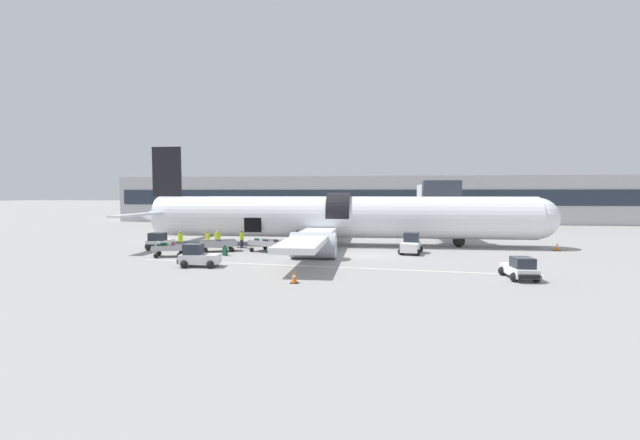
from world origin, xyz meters
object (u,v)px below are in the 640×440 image
object	(u,v)px
ground_crew_loader_b	(208,239)
suitcase_on_tarmac_upright	(225,251)
baggage_tug_spare	(159,242)
airplane	(334,218)
baggage_cart_loading	(219,246)
baggage_tug_mid	(520,269)
baggage_tug_rear	(198,257)
baggage_cart_empty	(169,250)
baggage_tug_lead	(411,245)
ground_crew_loader_a	(242,239)
ground_crew_driver	(180,241)
ground_crew_supervisor	(218,238)
baggage_cart_queued	(268,245)

from	to	relation	value
ground_crew_loader_b	suitcase_on_tarmac_upright	bearing A→B (deg)	-55.28
ground_crew_loader_b	baggage_tug_spare	bearing A→B (deg)	-153.10
airplane	baggage_cart_loading	world-z (taller)	airplane
baggage_tug_mid	baggage_tug_rear	distance (m)	21.16
baggage_tug_mid	baggage_cart_empty	bearing A→B (deg)	166.60
baggage_tug_lead	ground_crew_loader_a	size ratio (longest dim) A/B	2.02
baggage_cart_empty	baggage_tug_mid	bearing A→B (deg)	-13.40
baggage_tug_spare	ground_crew_driver	bearing A→B (deg)	-24.41
airplane	suitcase_on_tarmac_upright	size ratio (longest dim) A/B	49.54
baggage_tug_lead	ground_crew_supervisor	world-z (taller)	baggage_tug_lead
baggage_tug_lead	ground_crew_supervisor	size ratio (longest dim) A/B	2.02
airplane	ground_crew_loader_b	bearing A→B (deg)	-164.90
baggage_tug_rear	baggage_cart_empty	size ratio (longest dim) A/B	0.82
baggage_tug_lead	suitcase_on_tarmac_upright	xyz separation A→B (m)	(-15.46, -3.32, -0.39)
ground_crew_loader_a	ground_crew_supervisor	world-z (taller)	ground_crew_loader_a
baggage_tug_mid	airplane	bearing A→B (deg)	129.42
baggage_tug_lead	baggage_tug_mid	xyz separation A→B (m)	(5.59, -10.44, -0.15)
ground_crew_supervisor	baggage_cart_queued	bearing A→B (deg)	-23.37
baggage_cart_loading	baggage_tug_rear	bearing A→B (deg)	-80.06
baggage_tug_mid	ground_crew_loader_a	bearing A→B (deg)	150.35
baggage_tug_mid	ground_crew_driver	distance (m)	27.42
baggage_tug_mid	ground_crew_driver	size ratio (longest dim) A/B	1.71
baggage_tug_mid	suitcase_on_tarmac_upright	distance (m)	22.23
baggage_tug_rear	ground_crew_driver	bearing A→B (deg)	123.04
baggage_tug_rear	baggage_tug_spare	size ratio (longest dim) A/B	1.04
baggage_tug_mid	baggage_tug_rear	world-z (taller)	baggage_tug_rear
ground_crew_loader_a	ground_crew_driver	world-z (taller)	ground_crew_driver
baggage_tug_lead	baggage_cart_loading	xyz separation A→B (m)	(-16.88, -0.79, -0.24)
baggage_tug_mid	ground_crew_loader_a	size ratio (longest dim) A/B	1.87
airplane	ground_crew_loader_a	distance (m)	9.32
baggage_cart_loading	baggage_cart_empty	bearing A→B (deg)	-129.69
baggage_cart_queued	ground_crew_driver	xyz separation A→B (m)	(-7.82, -0.74, 0.38)
ground_crew_supervisor	baggage_tug_rear	bearing A→B (deg)	-76.46
baggage_tug_spare	ground_crew_loader_b	world-z (taller)	ground_crew_loader_b
airplane	baggage_tug_rear	xyz separation A→B (m)	(-8.40, -13.70, -2.05)
ground_crew_loader_a	baggage_tug_rear	bearing A→B (deg)	-89.51
airplane	ground_crew_driver	world-z (taller)	airplane
baggage_cart_loading	ground_crew_driver	bearing A→B (deg)	-170.59
baggage_tug_lead	suitcase_on_tarmac_upright	distance (m)	15.82
baggage_tug_lead	baggage_cart_loading	world-z (taller)	baggage_tug_lead
baggage_cart_loading	baggage_cart_queued	size ratio (longest dim) A/B	0.99
airplane	ground_crew_driver	size ratio (longest dim) A/B	22.69
baggage_cart_empty	ground_crew_loader_b	bearing A→B (deg)	82.08
baggage_cart_empty	suitcase_on_tarmac_upright	distance (m)	4.52
baggage_tug_lead	suitcase_on_tarmac_upright	bearing A→B (deg)	-167.88
airplane	baggage_tug_mid	world-z (taller)	airplane
baggage_tug_spare	baggage_cart_empty	bearing A→B (deg)	-54.38
ground_crew_supervisor	baggage_tug_lead	bearing A→B (deg)	-5.69
baggage_tug_mid	ground_crew_loader_b	bearing A→B (deg)	153.57
ground_crew_loader_a	baggage_cart_queued	bearing A→B (deg)	-35.37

